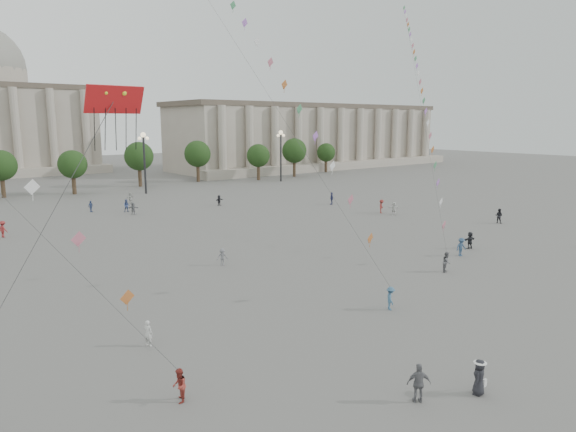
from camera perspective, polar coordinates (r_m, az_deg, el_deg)
ground at (r=28.94m, az=14.52°, el=-15.29°), size 360.00×360.00×0.00m
hall_east at (r=145.60m, az=2.80°, el=8.85°), size 84.00×26.22×17.20m
tree_row at (r=95.96m, az=-25.85°, el=5.20°), size 137.12×5.12×8.00m
lamp_post_mid_east at (r=92.82m, az=-15.71°, el=6.92°), size 2.00×0.90×10.65m
lamp_post_far_east at (r=108.11m, az=-0.80°, el=7.75°), size 2.00×0.90×10.65m
person_crowd_0 at (r=76.59m, az=-21.07°, el=1.01°), size 1.00×0.81×1.59m
person_crowd_3 at (r=53.91m, az=19.55°, el=-2.56°), size 1.63×0.75×1.69m
person_crowd_4 at (r=82.79m, az=-17.12°, el=1.95°), size 1.65×1.15×1.71m
person_crowd_6 at (r=45.32m, az=-7.31°, el=-4.54°), size 1.13×0.94×1.52m
person_crowd_7 at (r=70.70m, az=11.68°, el=0.84°), size 1.64×1.39×1.78m
person_crowd_8 at (r=71.69m, az=10.35°, el=1.06°), size 1.41×1.22×1.89m
person_crowd_9 at (r=77.62m, az=-7.66°, el=1.73°), size 1.54×0.84×1.58m
person_crowd_12 at (r=72.70m, az=-16.83°, el=0.81°), size 1.51×1.29×1.64m
person_crowd_13 at (r=30.43m, az=-15.28°, el=-12.45°), size 0.58×0.66×1.51m
person_crowd_14 at (r=50.72m, az=18.69°, el=-3.27°), size 1.23×0.86×1.74m
person_crowd_15 at (r=68.71m, az=22.38°, el=0.01°), size 0.88×1.03×1.84m
person_crowd_17 at (r=63.77m, az=-29.10°, el=-1.29°), size 1.15×1.36×1.82m
person_crowd_19 at (r=74.95m, az=-17.49°, el=1.10°), size 1.05×0.95×1.77m
person_crowd_20 at (r=78.36m, az=4.87°, el=1.97°), size 0.92×1.18×1.87m
tourist_3 at (r=24.76m, az=14.34°, el=-17.55°), size 1.12×1.01×1.83m
kite_flyer_0 at (r=24.62m, az=-11.99°, el=-17.95°), size 0.90×0.96×1.58m
kite_flyer_1 at (r=35.32m, az=11.32°, el=-8.96°), size 1.10×1.18×1.59m
kite_flyer_2 at (r=45.05m, az=17.22°, el=-4.90°), size 1.03×0.94×1.71m
hat_person at (r=26.19m, az=20.49°, el=-16.35°), size 0.96×0.80×1.69m
dragon_kite at (r=20.76m, az=-18.78°, el=10.06°), size 4.43×1.18×13.48m
kite_train_east at (r=72.06m, az=14.20°, el=15.08°), size 38.75×36.66×62.95m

